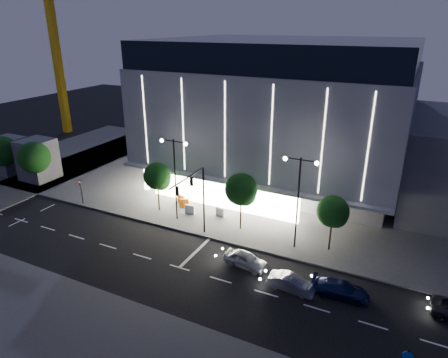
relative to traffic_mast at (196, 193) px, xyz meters
name	(u,v)px	position (x,y,z in m)	size (l,w,h in m)	color
ground	(170,254)	(-1.00, -3.34, -5.03)	(160.00, 160.00, 0.00)	black
sidewalk_museum	(298,177)	(4.00, 20.66, -4.95)	(70.00, 40.00, 0.15)	#474747
sidewalk_west	(33,170)	(-31.00, 6.66, -4.95)	(16.00, 50.00, 0.15)	#474747
museum	(283,111)	(1.98, 18.97, 4.25)	(30.00, 25.80, 18.00)	#4C4C51
traffic_mast	(196,193)	(0.00, 0.00, 0.00)	(0.33, 5.89, 7.07)	black
street_lamp_west	(175,168)	(-4.00, 2.66, 0.93)	(3.16, 0.36, 9.00)	black
street_lamp_east	(299,190)	(9.00, 2.66, 0.93)	(3.16, 0.36, 9.00)	black
ped_signal_far	(81,189)	(-16.00, 1.16, -3.14)	(0.22, 0.24, 3.00)	black
tower_crane	(56,18)	(-41.92, 24.66, 15.48)	(32.00, 2.00, 28.50)	gold
tree_left	(158,178)	(-6.97, 3.68, -0.99)	(3.02, 3.02, 5.72)	black
tree_mid	(241,191)	(3.03, 3.68, -0.69)	(3.25, 3.25, 6.15)	black
tree_right	(333,213)	(12.03, 3.68, -1.14)	(2.91, 2.91, 5.51)	black
car_lead	(246,260)	(6.06, -2.11, -4.36)	(1.59, 3.95, 1.34)	#A9ADB1
car_second	(292,283)	(10.63, -3.55, -4.40)	(1.34, 3.83, 1.26)	#9FA2A6
car_third	(340,289)	(14.23, -2.57, -4.39)	(1.78, 4.37, 1.27)	#131C49
barrier_a	(184,203)	(-4.84, 5.53, -4.38)	(1.10, 0.25, 1.00)	orange
barrier_b	(190,209)	(-3.42, 4.39, -4.38)	(1.10, 0.25, 1.00)	silver
barrier_c	(181,199)	(-5.71, 6.23, -4.38)	(1.10, 0.25, 1.00)	orange
barrier_d	(220,212)	(-0.13, 5.29, -4.38)	(1.10, 0.25, 1.00)	silver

